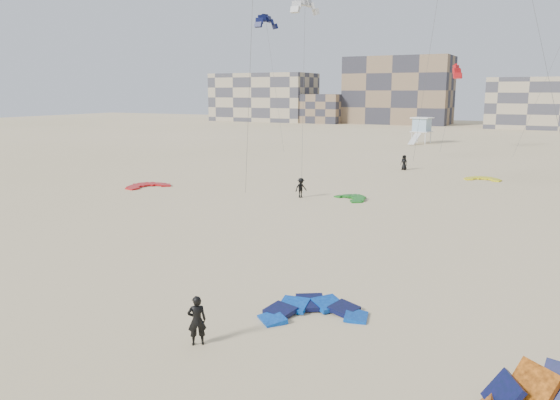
% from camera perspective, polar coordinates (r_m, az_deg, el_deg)
% --- Properties ---
extents(ground, '(320.00, 320.00, 0.00)m').
position_cam_1_polar(ground, '(21.42, -5.38, -12.72)').
color(ground, beige).
rests_on(ground, ground).
extents(kite_ground_blue, '(5.32, 5.39, 1.33)m').
position_cam_1_polar(kite_ground_blue, '(22.08, 3.47, -11.93)').
color(kite_ground_blue, blue).
rests_on(kite_ground_blue, ground).
extents(kite_ground_red, '(5.22, 5.13, 0.64)m').
position_cam_1_polar(kite_ground_red, '(52.08, -13.64, 1.33)').
color(kite_ground_red, red).
rests_on(kite_ground_red, ground).
extents(kite_ground_green, '(4.11, 4.14, 0.85)m').
position_cam_1_polar(kite_ground_green, '(45.15, 7.42, 0.07)').
color(kite_ground_green, '#20771F').
rests_on(kite_ground_green, ground).
extents(kite_ground_yellow, '(3.31, 3.47, 0.57)m').
position_cam_1_polar(kite_ground_yellow, '(58.26, 20.41, 1.97)').
color(kite_ground_yellow, '#DCE809').
rests_on(kite_ground_yellow, ground).
extents(kitesurfer_main, '(0.78, 0.75, 1.79)m').
position_cam_1_polar(kitesurfer_main, '(19.58, -8.68, -12.33)').
color(kitesurfer_main, black).
rests_on(kitesurfer_main, ground).
extents(kitesurfer_c, '(1.09, 1.23, 1.65)m').
position_cam_1_polar(kitesurfer_c, '(45.44, 2.20, 1.28)').
color(kitesurfer_c, black).
rests_on(kitesurfer_c, ground).
extents(kitesurfer_e, '(0.94, 0.74, 1.70)m').
position_cam_1_polar(kitesurfer_e, '(63.16, 12.84, 3.84)').
color(kitesurfer_e, black).
rests_on(kitesurfer_e, ground).
extents(kite_fly_grey, '(7.34, 13.74, 17.73)m').
position_cam_1_polar(kite_fly_grey, '(61.28, 2.63, 19.46)').
color(kite_fly_grey, white).
rests_on(kite_fly_grey, ground).
extents(kite_fly_navy, '(6.44, 5.28, 17.93)m').
position_cam_1_polar(kite_fly_navy, '(75.63, -1.45, 18.01)').
color(kite_fly_navy, '#0E0D43').
rests_on(kite_fly_navy, ground).
extents(kite_fly_red, '(4.27, 13.34, 11.76)m').
position_cam_1_polar(kite_fly_red, '(84.84, 18.03, 12.52)').
color(kite_fly_red, red).
rests_on(kite_fly_red, ground).
extents(lifeguard_tower_far, '(3.58, 6.29, 4.41)m').
position_cam_1_polar(lifeguard_tower_far, '(96.72, 14.57, 7.04)').
color(lifeguard_tower_far, white).
rests_on(lifeguard_tower_far, ground).
extents(condo_west_a, '(30.00, 15.00, 14.00)m').
position_cam_1_polar(condo_west_a, '(167.18, -1.72, 10.67)').
color(condo_west_a, tan).
rests_on(condo_west_a, ground).
extents(condo_west_b, '(28.00, 14.00, 18.00)m').
position_cam_1_polar(condo_west_b, '(155.83, 12.27, 11.12)').
color(condo_west_b, '#7F664C').
rests_on(condo_west_b, ground).
extents(condo_mid, '(32.00, 16.00, 12.00)m').
position_cam_1_polar(condo_mid, '(146.46, 27.26, 8.97)').
color(condo_mid, tan).
rests_on(condo_mid, ground).
extents(condo_fill_left, '(12.00, 10.00, 8.00)m').
position_cam_1_polar(condo_fill_left, '(156.72, 4.44, 9.50)').
color(condo_fill_left, '#7F664C').
rests_on(condo_fill_left, ground).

